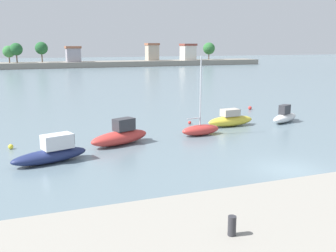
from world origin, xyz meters
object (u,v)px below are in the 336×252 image
object	(u,v)px
moored_boat_3	(231,120)
mooring_buoy_0	(190,123)
moored_boat_2	(201,129)
moored_boat_0	(52,152)
moored_boat_1	(120,136)
moored_boat_4	(285,117)
mooring_buoy_3	(250,108)
mooring_buoy_2	(11,147)
mooring_bollard	(232,226)

from	to	relation	value
moored_boat_3	mooring_buoy_0	size ratio (longest dim) A/B	15.43
moored_boat_2	moored_boat_3	distance (m)	4.73
moored_boat_0	moored_boat_2	xyz separation A→B (m)	(12.12, 3.40, -0.15)
moored_boat_1	moored_boat_3	size ratio (longest dim) A/B	1.10
moored_boat_3	moored_boat_4	size ratio (longest dim) A/B	1.13
moored_boat_4	mooring_buoy_3	bearing A→B (deg)	56.97
moored_boat_0	mooring_buoy_3	bearing A→B (deg)	12.18
moored_boat_2	moored_boat_3	size ratio (longest dim) A/B	1.38
moored_boat_3	mooring_buoy_3	xyz separation A→B (m)	(6.63, 7.14, -0.40)
moored_boat_3	mooring_buoy_2	bearing A→B (deg)	-179.59
mooring_buoy_2	mooring_bollard	bearing A→B (deg)	-71.17
moored_boat_2	mooring_bollard	bearing A→B (deg)	-117.83
moored_boat_0	mooring_buoy_0	distance (m)	15.25
moored_boat_2	mooring_buoy_3	bearing A→B (deg)	36.34
moored_boat_2	mooring_buoy_3	world-z (taller)	moored_boat_2
mooring_bollard	moored_boat_1	world-z (taller)	mooring_bollard
moored_boat_1	mooring_buoy_0	world-z (taller)	moored_boat_1
moored_boat_3	moored_boat_1	bearing A→B (deg)	-169.54
moored_boat_4	mooring_buoy_0	bearing A→B (deg)	138.57
moored_boat_2	mooring_buoy_2	world-z (taller)	moored_boat_2
moored_boat_3	mooring_buoy_2	distance (m)	18.85
moored_boat_1	moored_boat_0	bearing A→B (deg)	-173.25
mooring_buoy_3	moored_boat_1	bearing A→B (deg)	-150.55
moored_boat_0	moored_boat_3	bearing A→B (deg)	2.23
moored_boat_2	moored_boat_1	bearing A→B (deg)	179.38
moored_boat_2	moored_boat_4	world-z (taller)	moored_boat_2
moored_boat_3	moored_boat_2	bearing A→B (deg)	-154.67
moored_boat_2	moored_boat_3	xyz separation A→B (m)	(4.13, 2.32, 0.11)
mooring_buoy_2	moored_boat_4	bearing A→B (deg)	2.79
moored_boat_2	moored_boat_4	xyz separation A→B (m)	(9.95, 2.07, 0.06)
mooring_buoy_2	mooring_buoy_3	size ratio (longest dim) A/B	0.90
mooring_bollard	moored_boat_1	xyz separation A→B (m)	(1.02, 18.32, -1.36)
moored_boat_0	mooring_buoy_2	bearing A→B (deg)	103.64
moored_boat_1	mooring_buoy_3	size ratio (longest dim) A/B	12.89
mooring_bollard	mooring_buoy_2	size ratio (longest dim) A/B	1.71
moored_boat_4	mooring_buoy_2	size ratio (longest dim) A/B	11.46
mooring_buoy_0	moored_boat_1	bearing A→B (deg)	-147.90
mooring_buoy_0	mooring_buoy_2	bearing A→B (deg)	-167.22
mooring_bollard	mooring_buoy_0	xyz separation A→B (m)	(8.90, 23.26, -1.86)
mooring_bollard	moored_boat_0	world-z (taller)	mooring_bollard
mooring_bollard	mooring_buoy_3	world-z (taller)	mooring_bollard
mooring_buoy_3	moored_boat_2	bearing A→B (deg)	-138.68
moored_boat_2	moored_boat_3	world-z (taller)	moored_boat_2
mooring_buoy_3	mooring_buoy_2	bearing A→B (deg)	-161.35
mooring_buoy_2	moored_boat_0	bearing A→B (deg)	-59.21
mooring_bollard	moored_boat_4	bearing A→B (deg)	49.46
moored_boat_4	mooring_buoy_3	world-z (taller)	moored_boat_4
moored_boat_1	moored_boat_2	size ratio (longest dim) A/B	0.80
mooring_bollard	moored_boat_2	distance (m)	20.50
mooring_bollard	moored_boat_4	world-z (taller)	mooring_bollard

